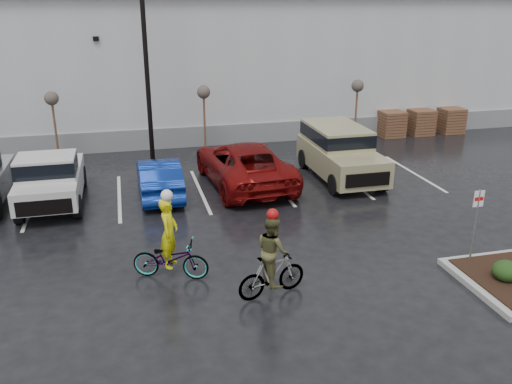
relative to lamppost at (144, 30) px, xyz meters
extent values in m
plane|color=black|center=(4.00, -12.00, -5.69)|extent=(120.00, 120.00, 0.00)
cube|color=#B5B7BA|center=(4.00, 10.00, -2.19)|extent=(60.00, 15.00, 7.00)
cube|color=slate|center=(4.00, 2.45, -5.19)|extent=(60.00, 0.12, 1.00)
cube|color=#24401A|center=(4.00, 33.00, -2.69)|extent=(80.00, 25.00, 6.00)
cylinder|color=black|center=(0.00, 0.00, -1.19)|extent=(0.20, 0.20, 9.00)
cylinder|color=#512F20|center=(-4.00, 1.00, -4.29)|extent=(0.10, 0.10, 2.80)
sphere|color=#443D37|center=(-4.00, 1.00, -2.79)|extent=(0.60, 0.60, 0.60)
cylinder|color=#512F20|center=(2.50, 1.00, -4.29)|extent=(0.10, 0.10, 2.80)
sphere|color=#443D37|center=(2.50, 1.00, -2.79)|extent=(0.60, 0.60, 0.60)
cylinder|color=#512F20|center=(10.00, 1.00, -4.29)|extent=(0.10, 0.10, 2.80)
sphere|color=#443D37|center=(10.00, 1.00, -2.79)|extent=(0.60, 0.60, 0.60)
cube|color=#512F20|center=(12.50, 2.00, -5.01)|extent=(1.20, 1.20, 1.35)
cube|color=#512F20|center=(14.20, 2.00, -5.01)|extent=(1.20, 1.20, 1.35)
cube|color=#512F20|center=(16.00, 2.00, -5.01)|extent=(1.20, 1.20, 1.35)
ellipsoid|color=black|center=(8.00, -13.00, -5.27)|extent=(0.70, 0.70, 0.52)
cylinder|color=gray|center=(7.80, -11.80, -4.59)|extent=(0.05, 0.05, 2.20)
cube|color=white|center=(7.80, -11.80, -3.74)|extent=(0.30, 0.02, 0.45)
cube|color=red|center=(7.80, -11.81, -3.74)|extent=(0.26, 0.02, 0.10)
imported|color=navy|center=(-0.02, -4.07, -4.99)|extent=(1.52, 4.26, 1.40)
imported|color=maroon|center=(3.29, -3.65, -4.84)|extent=(3.23, 6.27, 1.69)
imported|color=#3F3F44|center=(-0.23, -10.50, -5.16)|extent=(2.14, 1.39, 1.06)
imported|color=#CCC50B|center=(-0.23, -10.50, -4.41)|extent=(0.66, 0.79, 1.85)
sphere|color=silver|center=(-0.23, -10.50, -3.39)|extent=(0.31, 0.31, 0.31)
imported|color=#3F3F44|center=(2.09, -12.01, -5.13)|extent=(1.84, 0.93, 1.10)
imported|color=#4A4A27|center=(2.09, -12.01, -4.47)|extent=(0.66, 0.93, 1.74)
sphere|color=#990C0C|center=(2.09, -12.01, -3.53)|extent=(0.29, 0.29, 0.29)
camera|label=1|loc=(-1.13, -23.32, 1.29)|focal=38.00mm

